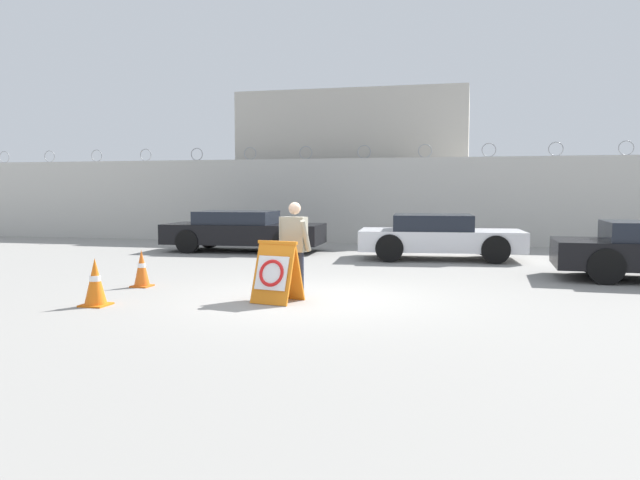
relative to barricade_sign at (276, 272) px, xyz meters
name	(u,v)px	position (x,y,z in m)	size (l,w,h in m)	color
ground_plane	(314,299)	(0.52, 0.47, -0.50)	(90.00, 90.00, 0.00)	gray
perimeter_wall	(394,201)	(0.52, 11.62, 0.97)	(36.00, 0.30, 3.39)	beige
building_block	(360,167)	(-1.50, 16.40, 2.33)	(8.91, 5.89, 5.66)	#B2ADA3
barricade_sign	(276,272)	(0.00, 0.00, 0.00)	(0.80, 0.79, 1.02)	orange
security_guard	(295,245)	(0.14, 0.61, 0.39)	(0.60, 0.45, 1.63)	#232838
traffic_cone_near	(142,268)	(-2.99, 0.97, -0.15)	(0.35, 0.35, 0.71)	orange
traffic_cone_mid	(95,282)	(-2.71, -0.98, -0.12)	(0.41, 0.41, 0.77)	orange
parked_car_front_coupe	(243,231)	(-3.57, 7.95, 0.12)	(4.77, 2.15, 1.21)	black
parked_car_rear_sedan	(439,236)	(2.27, 7.14, 0.11)	(4.40, 2.25, 1.19)	black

